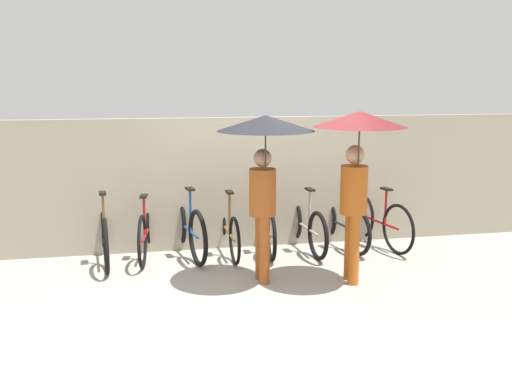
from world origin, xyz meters
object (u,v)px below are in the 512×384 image
parked_bicycle_1 (147,230)px  parked_bicycle_3 (227,228)px  parked_bicycle_0 (104,234)px  parked_bicycle_7 (378,220)px  parked_bicycle_6 (340,223)px  parked_bicycle_4 (266,226)px  parked_bicycle_5 (305,225)px  pedestrian_center (358,148)px  parked_bicycle_2 (187,228)px  pedestrian_leading (265,148)px

parked_bicycle_1 → parked_bicycle_3: size_ratio=0.96×
parked_bicycle_0 → parked_bicycle_3: size_ratio=1.04×
parked_bicycle_0 → parked_bicycle_7: parked_bicycle_7 is taller
parked_bicycle_0 → parked_bicycle_6: parked_bicycle_6 is taller
parked_bicycle_0 → parked_bicycle_4: 2.24m
parked_bicycle_1 → parked_bicycle_7: parked_bicycle_7 is taller
parked_bicycle_0 → parked_bicycle_6: bearing=-94.7°
parked_bicycle_5 → parked_bicycle_7: size_ratio=1.02×
parked_bicycle_1 → parked_bicycle_6: 2.80m
pedestrian_center → parked_bicycle_4: bearing=-60.2°
parked_bicycle_7 → parked_bicycle_4: bearing=76.7°
parked_bicycle_6 → parked_bicycle_7: bearing=-107.0°
pedestrian_center → parked_bicycle_1: bearing=-28.9°
parked_bicycle_6 → parked_bicycle_4: bearing=80.3°
parked_bicycle_1 → pedestrian_center: size_ratio=0.80×
parked_bicycle_1 → parked_bicycle_3: parked_bicycle_3 is taller
parked_bicycle_4 → pedestrian_center: 2.15m
pedestrian_center → parked_bicycle_2: bearing=-35.6°
parked_bicycle_1 → parked_bicycle_7: size_ratio=1.00×
parked_bicycle_7 → pedestrian_center: bearing=136.4°
parked_bicycle_7 → pedestrian_leading: bearing=111.2°
parked_bicycle_4 → parked_bicycle_6: bearing=-85.5°
parked_bicycle_6 → pedestrian_center: size_ratio=0.78×
parked_bicycle_1 → pedestrian_leading: pedestrian_leading is taller
pedestrian_leading → parked_bicycle_0: bearing=-35.5°
parked_bicycle_4 → pedestrian_center: bearing=-150.8°
parked_bicycle_4 → parked_bicycle_5: (0.56, -0.04, -0.00)m
parked_bicycle_6 → pedestrian_center: (-0.38, -1.57, 1.30)m
parked_bicycle_0 → parked_bicycle_5: (2.80, 0.01, -0.02)m
parked_bicycle_2 → parked_bicycle_4: parked_bicycle_4 is taller
parked_bicycle_3 → parked_bicycle_6: 1.68m
parked_bicycle_5 → parked_bicycle_6: size_ratio=1.05×
parked_bicycle_2 → parked_bicycle_0: bearing=81.5°
parked_bicycle_3 → parked_bicycle_4: bearing=-92.7°
parked_bicycle_0 → parked_bicycle_4: (2.24, 0.05, -0.02)m
pedestrian_center → parked_bicycle_5: bearing=-78.9°
parked_bicycle_2 → pedestrian_center: 2.73m
parked_bicycle_5 → pedestrian_center: 2.00m
parked_bicycle_2 → parked_bicycle_5: parked_bicycle_2 is taller
parked_bicycle_2 → parked_bicycle_4: 1.12m
parked_bicycle_0 → parked_bicycle_2: parked_bicycle_2 is taller
parked_bicycle_0 → parked_bicycle_4: parked_bicycle_4 is taller
parked_bicycle_4 → parked_bicycle_6: size_ratio=1.02×
parked_bicycle_0 → pedestrian_leading: (1.94, -1.28, 1.26)m
parked_bicycle_1 → parked_bicycle_5: 2.24m
parked_bicycle_4 → parked_bicycle_7: bearing=-87.9°
parked_bicycle_4 → parked_bicycle_7: size_ratio=0.98×
parked_bicycle_4 → parked_bicycle_6: (1.12, 0.02, -0.00)m
pedestrian_leading → pedestrian_center: 1.07m
parked_bicycle_2 → parked_bicycle_3: parked_bicycle_3 is taller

